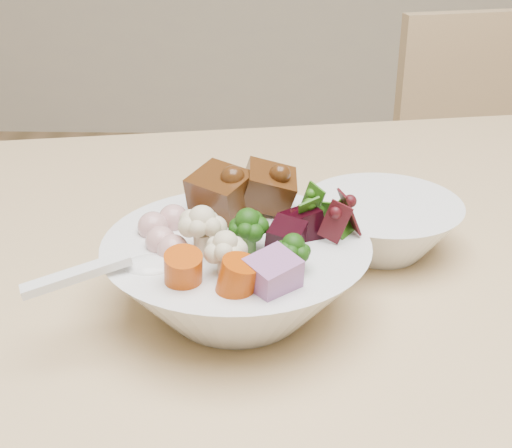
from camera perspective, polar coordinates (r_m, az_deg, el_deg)
name	(u,v)px	position (r m, az deg, el deg)	size (l,w,h in m)	color
chair_far	(509,227)	(1.52, 19.62, -0.24)	(0.51, 0.51, 0.92)	tan
food_bowl	(239,270)	(0.58, -1.38, -3.72)	(0.21, 0.21, 0.12)	silver
soup_spoon	(131,269)	(0.53, -9.94, -3.59)	(0.11, 0.07, 0.02)	silver
side_bowl	(381,226)	(0.68, 9.99, -0.19)	(0.15, 0.15, 0.05)	silver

